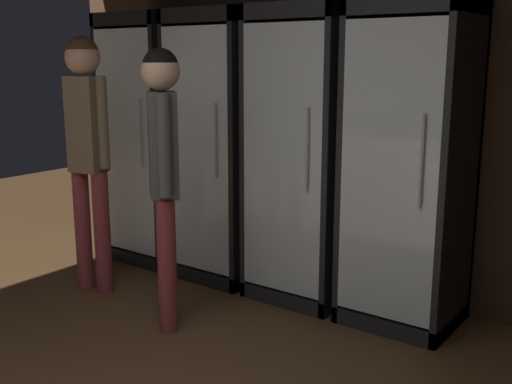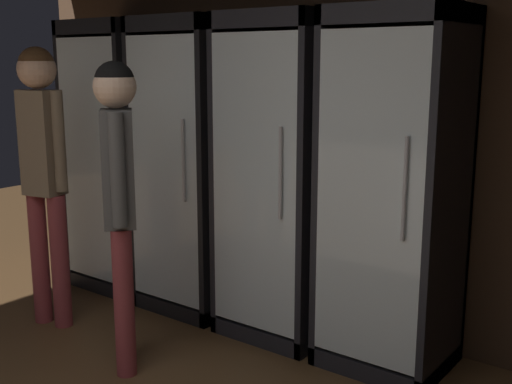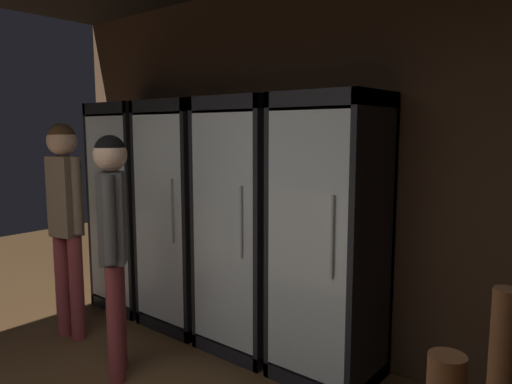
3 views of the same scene
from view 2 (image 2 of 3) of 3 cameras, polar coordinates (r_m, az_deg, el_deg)
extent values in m
cube|color=#382619|center=(3.75, 12.14, 7.69)|extent=(6.00, 0.06, 2.80)
cube|color=black|center=(4.90, -9.60, 3.48)|extent=(0.66, 0.04, 1.92)
cube|color=black|center=(4.96, -14.32, 3.37)|extent=(0.04, 0.58, 1.92)
cube|color=black|center=(4.49, -9.38, 2.75)|extent=(0.04, 0.58, 1.92)
cube|color=black|center=(4.67, -12.46, 14.15)|extent=(0.66, 0.58, 0.10)
cube|color=black|center=(4.94, -11.52, -7.40)|extent=(0.66, 0.58, 0.10)
cube|color=white|center=(4.88, -9.86, 3.44)|extent=(0.58, 0.02, 1.68)
cube|color=silver|center=(4.54, -14.62, 2.63)|extent=(0.58, 0.02, 1.68)
cylinder|color=#B2B2B7|center=(4.36, -13.32, 3.60)|extent=(0.02, 0.02, 0.50)
cube|color=silver|center=(4.91, -11.56, -6.63)|extent=(0.56, 0.50, 0.02)
cylinder|color=#194723|center=(4.99, -12.70, -5.02)|extent=(0.07, 0.07, 0.21)
cylinder|color=#194723|center=(4.95, -12.78, -3.38)|extent=(0.03, 0.03, 0.09)
cylinder|color=#2D2D33|center=(4.99, -12.70, -5.05)|extent=(0.08, 0.08, 0.06)
cylinder|color=#194723|center=(4.76, -10.68, -5.88)|extent=(0.07, 0.07, 0.19)
cylinder|color=#194723|center=(4.72, -10.75, -4.31)|extent=(0.03, 0.03, 0.08)
cylinder|color=tan|center=(4.76, -10.68, -6.03)|extent=(0.07, 0.07, 0.07)
cube|color=silver|center=(4.77, -11.83, -0.28)|extent=(0.56, 0.50, 0.02)
cylinder|color=#336B38|center=(4.90, -13.08, 1.16)|extent=(0.07, 0.07, 0.18)
cylinder|color=#336B38|center=(4.87, -13.16, 2.76)|extent=(0.03, 0.03, 0.10)
cylinder|color=#2D2D33|center=(4.90, -13.08, 1.15)|extent=(0.07, 0.07, 0.06)
cylinder|color=#9EAD99|center=(4.74, -12.07, 0.86)|extent=(0.07, 0.07, 0.18)
cylinder|color=#9EAD99|center=(4.72, -12.13, 2.31)|extent=(0.03, 0.03, 0.06)
cylinder|color=#2D2D33|center=(4.74, -12.07, 0.88)|extent=(0.08, 0.08, 0.07)
cylinder|color=#336B38|center=(4.64, -10.05, 1.05)|extent=(0.07, 0.07, 0.24)
cylinder|color=#336B38|center=(4.61, -10.12, 3.10)|extent=(0.03, 0.03, 0.10)
cylinder|color=beige|center=(4.64, -10.04, 0.79)|extent=(0.07, 0.07, 0.08)
cube|color=silver|center=(4.69, -12.11, 6.38)|extent=(0.56, 0.50, 0.02)
cylinder|color=#194723|center=(4.76, -13.55, 7.86)|extent=(0.07, 0.07, 0.23)
cylinder|color=#194723|center=(4.75, -13.65, 9.82)|extent=(0.02, 0.02, 0.10)
cylinder|color=#B2332D|center=(4.76, -13.56, 7.95)|extent=(0.07, 0.07, 0.06)
cylinder|color=#336B38|center=(4.58, -11.02, 7.79)|extent=(0.07, 0.07, 0.22)
cylinder|color=#336B38|center=(4.57, -11.10, 9.78)|extent=(0.02, 0.02, 0.10)
cylinder|color=tan|center=(4.58, -11.02, 7.88)|extent=(0.08, 0.08, 0.09)
cube|color=black|center=(4.41, -3.23, 2.73)|extent=(0.66, 0.04, 1.92)
cube|color=black|center=(4.43, -8.54, 2.65)|extent=(0.04, 0.58, 1.92)
cube|color=black|center=(4.01, -2.35, 1.84)|extent=(0.04, 0.58, 1.92)
cube|color=black|center=(4.16, -5.85, 14.69)|extent=(0.66, 0.58, 0.10)
cube|color=black|center=(4.45, -5.36, -9.34)|extent=(0.66, 0.58, 0.10)
cube|color=white|center=(4.39, -3.49, 2.68)|extent=(0.58, 0.02, 1.68)
cube|color=silver|center=(4.02, -8.29, 1.73)|extent=(0.58, 0.02, 1.68)
cylinder|color=#B2B2B7|center=(3.85, -6.52, 2.78)|extent=(0.02, 0.02, 0.50)
cube|color=silver|center=(4.43, -5.38, -8.49)|extent=(0.56, 0.50, 0.02)
cylinder|color=#336B38|center=(4.50, -7.74, -6.66)|extent=(0.08, 0.08, 0.22)
cylinder|color=#336B38|center=(4.45, -7.80, -4.79)|extent=(0.02, 0.02, 0.09)
cylinder|color=tan|center=(4.50, -7.73, -6.99)|extent=(0.08, 0.08, 0.07)
cylinder|color=gray|center=(4.47, -5.70, -6.84)|extent=(0.06, 0.06, 0.20)
cylinder|color=gray|center=(4.43, -5.74, -5.11)|extent=(0.02, 0.02, 0.08)
cylinder|color=#2D2D33|center=(4.48, -5.69, -7.17)|extent=(0.06, 0.06, 0.06)
cylinder|color=gray|center=(4.37, -4.65, -7.41)|extent=(0.08, 0.08, 0.18)
cylinder|color=gray|center=(4.32, -4.68, -5.77)|extent=(0.03, 0.03, 0.08)
cylinder|color=tan|center=(4.37, -4.65, -7.74)|extent=(0.08, 0.08, 0.06)
cylinder|color=#194723|center=(4.28, -3.25, -7.44)|extent=(0.06, 0.06, 0.23)
cylinder|color=#194723|center=(4.23, -3.27, -5.45)|extent=(0.02, 0.02, 0.08)
cylinder|color=#B2332D|center=(4.27, -3.25, -7.35)|extent=(0.07, 0.07, 0.07)
cube|color=silver|center=(4.30, -5.48, -3.28)|extent=(0.56, 0.50, 0.02)
cylinder|color=#194723|center=(4.40, -7.76, -1.56)|extent=(0.07, 0.07, 0.20)
cylinder|color=#194723|center=(4.37, -7.81, 0.18)|extent=(0.03, 0.03, 0.07)
cylinder|color=tan|center=(4.40, -7.76, -1.75)|extent=(0.07, 0.07, 0.05)
cylinder|color=gray|center=(4.36, -5.87, -1.54)|extent=(0.07, 0.07, 0.21)
cylinder|color=gray|center=(4.33, -5.91, 0.34)|extent=(0.03, 0.03, 0.08)
cylinder|color=#B2332D|center=(4.36, -5.87, -1.51)|extent=(0.07, 0.07, 0.07)
cylinder|color=black|center=(4.22, -4.82, -2.09)|extent=(0.07, 0.07, 0.19)
cylinder|color=black|center=(4.19, -4.85, -0.16)|extent=(0.03, 0.03, 0.10)
cylinder|color=beige|center=(4.22, -4.82, -2.08)|extent=(0.07, 0.07, 0.05)
cylinder|color=gray|center=(4.16, -3.31, -2.14)|extent=(0.07, 0.07, 0.21)
cylinder|color=gray|center=(4.12, -3.33, -0.07)|extent=(0.03, 0.03, 0.09)
cylinder|color=#B2332D|center=(4.16, -3.31, -2.08)|extent=(0.08, 0.08, 0.07)
cube|color=silver|center=(4.22, -5.59, 2.20)|extent=(0.56, 0.50, 0.02)
cylinder|color=#9EAD99|center=(4.34, -7.52, 4.11)|extent=(0.07, 0.07, 0.24)
cylinder|color=#9EAD99|center=(4.32, -7.58, 6.27)|extent=(0.02, 0.02, 0.09)
cylinder|color=tan|center=(4.34, -7.52, 4.07)|extent=(0.08, 0.08, 0.09)
cylinder|color=#9EAD99|center=(4.20, -6.72, 3.90)|extent=(0.07, 0.07, 0.24)
cylinder|color=#9EAD99|center=(4.18, -6.77, 5.99)|extent=(0.02, 0.02, 0.07)
cylinder|color=#B2332D|center=(4.20, -6.72, 4.00)|extent=(0.08, 0.08, 0.07)
cylinder|color=black|center=(4.15, -5.12, 3.71)|extent=(0.06, 0.06, 0.22)
cylinder|color=black|center=(4.13, -5.16, 5.92)|extent=(0.02, 0.02, 0.10)
cylinder|color=#2D2D33|center=(4.15, -5.11, 3.67)|extent=(0.07, 0.07, 0.07)
cylinder|color=#336B38|center=(4.08, -3.17, 3.43)|extent=(0.07, 0.07, 0.20)
cylinder|color=#336B38|center=(4.06, -3.20, 5.47)|extent=(0.03, 0.03, 0.10)
cylinder|color=#B2332D|center=(4.08, -3.17, 3.20)|extent=(0.08, 0.08, 0.05)
cube|color=silver|center=(4.17, -5.71, 7.86)|extent=(0.56, 0.50, 0.02)
cylinder|color=brown|center=(4.32, -7.36, 9.59)|extent=(0.07, 0.07, 0.23)
cylinder|color=brown|center=(4.32, -7.41, 11.56)|extent=(0.02, 0.02, 0.07)
cylinder|color=beige|center=(4.32, -7.36, 9.57)|extent=(0.08, 0.08, 0.08)
cylinder|color=#9EAD99|center=(4.16, -5.54, 9.53)|extent=(0.06, 0.06, 0.23)
cylinder|color=#9EAD99|center=(4.16, -5.59, 11.73)|extent=(0.02, 0.02, 0.09)
cylinder|color=beige|center=(4.16, -5.53, 9.17)|extent=(0.07, 0.07, 0.09)
cylinder|color=#194723|center=(4.02, -4.01, 9.42)|extent=(0.06, 0.06, 0.22)
cylinder|color=#194723|center=(4.02, -4.04, 11.51)|extent=(0.02, 0.02, 0.07)
cylinder|color=tan|center=(4.02, -4.01, 9.24)|extent=(0.07, 0.07, 0.06)
cube|color=black|center=(4.00, 4.57, 1.76)|extent=(0.66, 0.04, 1.92)
cube|color=black|center=(3.96, -1.30, 1.70)|extent=(0.04, 0.58, 1.92)
cube|color=black|center=(3.61, 6.39, 0.66)|extent=(0.04, 0.58, 1.92)
cube|color=black|center=(3.72, 2.50, 15.10)|extent=(0.66, 0.58, 0.10)
cube|color=black|center=(4.04, 2.26, -11.56)|extent=(0.66, 0.58, 0.10)
cube|color=white|center=(3.97, 4.34, 1.70)|extent=(0.58, 0.02, 1.68)
cube|color=silver|center=(3.55, -0.19, 0.55)|extent=(0.58, 0.02, 1.68)
cylinder|color=#B2B2B7|center=(3.40, 2.20, 1.68)|extent=(0.02, 0.02, 0.50)
cube|color=silver|center=(4.01, 2.27, -10.64)|extent=(0.56, 0.50, 0.02)
cylinder|color=#9EAD99|center=(4.05, -0.55, -8.61)|extent=(0.07, 0.07, 0.23)
cylinder|color=#9EAD99|center=(4.00, -0.55, -6.61)|extent=(0.02, 0.02, 0.07)
cylinder|color=#B2332D|center=(4.05, -0.55, -8.89)|extent=(0.07, 0.07, 0.08)
cylinder|color=#194723|center=(4.02, 1.35, -8.98)|extent=(0.07, 0.07, 0.20)
cylinder|color=#194723|center=(3.97, 1.36, -7.15)|extent=(0.03, 0.03, 0.07)
cylinder|color=#2D2D33|center=(4.02, 1.35, -9.11)|extent=(0.07, 0.07, 0.06)
cylinder|color=black|center=(3.93, 3.01, -9.27)|extent=(0.06, 0.06, 0.22)
cylinder|color=black|center=(3.88, 3.04, -7.15)|extent=(0.02, 0.02, 0.09)
cylinder|color=white|center=(3.94, 3.01, -9.38)|extent=(0.06, 0.06, 0.08)
cylinder|color=#194723|center=(3.86, 4.76, -9.97)|extent=(0.07, 0.07, 0.19)
cylinder|color=#194723|center=(3.82, 4.79, -8.20)|extent=(0.03, 0.03, 0.07)
cylinder|color=white|center=(3.87, 4.76, -10.28)|extent=(0.07, 0.07, 0.05)
cube|color=silver|center=(3.87, 2.32, -4.94)|extent=(0.56, 0.50, 0.02)
cylinder|color=#336B38|center=(3.89, 0.28, -2.97)|extent=(0.07, 0.07, 0.23)
cylinder|color=#336B38|center=(3.86, 0.28, -0.64)|extent=(0.02, 0.02, 0.09)
cylinder|color=tan|center=(3.89, 0.28, -2.81)|extent=(0.07, 0.07, 0.09)
cylinder|color=#194723|center=(3.79, 4.43, -3.48)|extent=(0.06, 0.06, 0.22)
cylinder|color=#194723|center=(3.75, 4.46, -1.39)|extent=(0.03, 0.03, 0.06)
cylinder|color=tan|center=(3.79, 4.43, -3.39)|extent=(0.07, 0.07, 0.08)
cube|color=silver|center=(3.78, 2.37, 1.13)|extent=(0.56, 0.50, 0.02)
cylinder|color=brown|center=(3.84, -0.14, 3.04)|extent=(0.08, 0.08, 0.21)
cylinder|color=brown|center=(3.82, -0.14, 5.18)|extent=(0.03, 0.03, 0.08)
cylinder|color=beige|center=(3.84, -0.14, 2.97)|extent=(0.08, 0.08, 0.08)
cylinder|color=#9EAD99|center=(3.78, 2.55, 2.75)|extent=(0.07, 0.07, 0.19)
cylinder|color=#9EAD99|center=(3.76, 2.57, 4.93)|extent=(0.03, 0.03, 0.09)
cylinder|color=#2D2D33|center=(3.78, 2.55, 2.79)|extent=(0.07, 0.07, 0.06)
cylinder|color=brown|center=(3.64, 4.75, 2.40)|extent=(0.08, 0.08, 0.20)
cylinder|color=brown|center=(3.62, 4.79, 4.61)|extent=(0.03, 0.03, 0.09)
cylinder|color=#B2332D|center=(3.64, 4.75, 2.25)|extent=(0.08, 0.08, 0.07)
cube|color=silver|center=(3.72, 2.43, 7.44)|extent=(0.56, 0.50, 0.02)
cylinder|color=#336B38|center=(3.82, 0.27, 9.13)|extent=(0.08, 0.08, 0.19)
cylinder|color=#336B38|center=(3.82, 0.28, 11.10)|extent=(0.03, 0.03, 0.07)
cylinder|color=#B2332D|center=(3.82, 0.27, 8.84)|extent=(0.08, 0.08, 0.05)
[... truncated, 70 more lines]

